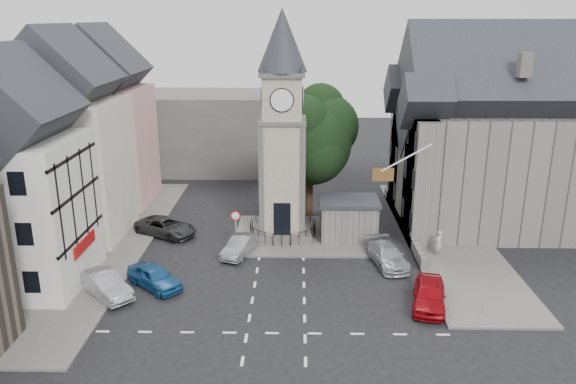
{
  "coord_description": "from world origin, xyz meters",
  "views": [
    {
      "loc": [
        1.07,
        -30.95,
        15.59
      ],
      "look_at": [
        0.44,
        5.0,
        4.38
      ],
      "focal_mm": 35.0,
      "sensor_mm": 36.0,
      "label": 1
    }
  ],
  "objects_px": {
    "clock_tower": "(282,129)",
    "stone_shelter": "(348,219)",
    "pedestrian": "(438,244)",
    "car_east_red": "(429,294)",
    "car_west_blue": "(154,277)"
  },
  "relations": [
    {
      "from": "clock_tower",
      "to": "stone_shelter",
      "type": "bearing_deg",
      "value": -5.84
    },
    {
      "from": "stone_shelter",
      "to": "pedestrian",
      "type": "height_order",
      "value": "stone_shelter"
    },
    {
      "from": "car_east_red",
      "to": "clock_tower",
      "type": "bearing_deg",
      "value": 141.69
    },
    {
      "from": "car_west_blue",
      "to": "stone_shelter",
      "type": "bearing_deg",
      "value": -15.61
    },
    {
      "from": "clock_tower",
      "to": "car_west_blue",
      "type": "height_order",
      "value": "clock_tower"
    },
    {
      "from": "stone_shelter",
      "to": "car_east_red",
      "type": "relative_size",
      "value": 0.98
    },
    {
      "from": "clock_tower",
      "to": "pedestrian",
      "type": "distance_m",
      "value": 13.32
    },
    {
      "from": "car_west_blue",
      "to": "pedestrian",
      "type": "relative_size",
      "value": 2.16
    },
    {
      "from": "car_east_red",
      "to": "pedestrian",
      "type": "relative_size",
      "value": 2.34
    },
    {
      "from": "stone_shelter",
      "to": "car_east_red",
      "type": "distance_m",
      "value": 10.69
    },
    {
      "from": "stone_shelter",
      "to": "car_west_blue",
      "type": "height_order",
      "value": "stone_shelter"
    },
    {
      "from": "car_west_blue",
      "to": "car_east_red",
      "type": "height_order",
      "value": "car_east_red"
    },
    {
      "from": "clock_tower",
      "to": "stone_shelter",
      "type": "height_order",
      "value": "clock_tower"
    },
    {
      "from": "clock_tower",
      "to": "pedestrian",
      "type": "xyz_separation_m",
      "value": [
        10.65,
        -3.53,
        -7.18
      ]
    },
    {
      "from": "stone_shelter",
      "to": "car_east_red",
      "type": "height_order",
      "value": "stone_shelter"
    }
  ]
}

